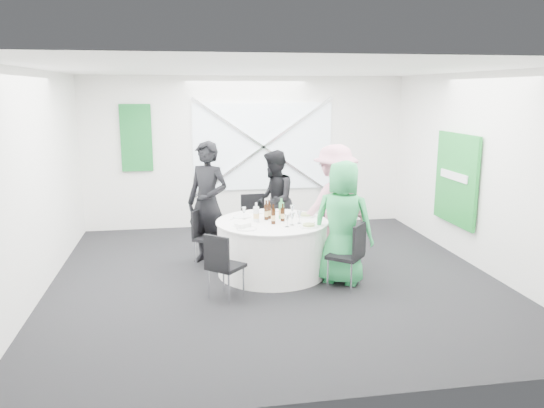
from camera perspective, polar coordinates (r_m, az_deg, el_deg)
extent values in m
plane|color=black|center=(7.40, 0.26, -7.92)|extent=(6.00, 6.00, 0.00)
plane|color=white|center=(6.95, 0.29, 14.30)|extent=(6.00, 6.00, 0.00)
plane|color=white|center=(9.98, -2.72, 5.59)|extent=(6.00, 0.00, 6.00)
plane|color=white|center=(4.19, 7.41, -3.74)|extent=(6.00, 0.00, 6.00)
plane|color=white|center=(7.17, -24.09, 1.94)|extent=(0.00, 6.00, 6.00)
plane|color=white|center=(8.11, 21.67, 3.22)|extent=(0.00, 6.00, 6.00)
cube|color=silver|center=(9.97, -0.98, 6.17)|extent=(2.60, 0.03, 1.60)
cube|color=silver|center=(9.93, -0.94, 6.15)|extent=(2.63, 0.05, 1.84)
cube|color=silver|center=(9.93, -0.94, 6.15)|extent=(2.63, 0.05, 1.84)
cube|color=#125E24|center=(9.86, -14.40, 6.90)|extent=(0.55, 0.04, 1.20)
cube|color=#18862C|center=(8.62, 19.18, 2.54)|extent=(0.05, 1.20, 1.40)
cylinder|color=white|center=(7.47, 0.00, -4.73)|extent=(1.52, 1.52, 0.74)
cylinder|color=white|center=(7.37, 0.00, -1.90)|extent=(1.56, 1.56, 0.02)
cube|color=black|center=(8.50, -1.82, -2.18)|extent=(0.43, 0.43, 0.05)
cube|color=black|center=(8.63, -2.10, -0.32)|extent=(0.39, 0.07, 0.43)
cylinder|color=silver|center=(8.75, -0.99, -3.30)|extent=(0.02, 0.02, 0.41)
cylinder|color=silver|center=(8.69, -3.10, -3.44)|extent=(0.02, 0.02, 0.41)
cylinder|color=silver|center=(8.44, -0.49, -3.88)|extent=(0.02, 0.02, 0.41)
cylinder|color=silver|center=(8.38, -2.67, -4.02)|extent=(0.02, 0.02, 0.41)
cube|color=black|center=(7.87, -6.77, -3.69)|extent=(0.52, 0.52, 0.04)
cube|color=black|center=(7.90, -7.95, -2.00)|extent=(0.22, 0.32, 0.40)
cylinder|color=silver|center=(8.13, -7.16, -4.73)|extent=(0.02, 0.02, 0.38)
cylinder|color=silver|center=(7.88, -8.23, -5.32)|extent=(0.02, 0.02, 0.38)
cylinder|color=silver|center=(7.99, -5.25, -4.99)|extent=(0.02, 0.02, 0.38)
cylinder|color=silver|center=(7.73, -6.28, -5.59)|extent=(0.02, 0.02, 0.38)
cube|color=black|center=(8.25, 5.69, -2.34)|extent=(0.63, 0.63, 0.05)
cube|color=black|center=(8.35, 6.67, -0.30)|extent=(0.28, 0.38, 0.48)
cylinder|color=silver|center=(8.34, 7.42, -4.01)|extent=(0.02, 0.02, 0.46)
cylinder|color=silver|center=(8.56, 5.51, -3.54)|extent=(0.02, 0.02, 0.46)
cylinder|color=silver|center=(8.07, 5.81, -4.53)|extent=(0.02, 0.02, 0.46)
cylinder|color=silver|center=(8.30, 3.88, -4.03)|extent=(0.02, 0.02, 0.46)
cube|color=black|center=(6.98, 7.84, -5.57)|extent=(0.56, 0.56, 0.05)
cube|color=black|center=(6.84, 9.37, -3.90)|extent=(0.28, 0.31, 0.43)
cylinder|color=silver|center=(6.85, 8.51, -7.91)|extent=(0.02, 0.02, 0.41)
cylinder|color=silver|center=(7.13, 9.51, -7.12)|extent=(0.02, 0.02, 0.41)
cylinder|color=silver|center=(6.97, 6.03, -7.49)|extent=(0.02, 0.02, 0.41)
cylinder|color=silver|center=(7.25, 7.11, -6.73)|extent=(0.02, 0.02, 0.41)
cube|color=black|center=(6.60, -4.99, -6.71)|extent=(0.54, 0.54, 0.05)
cube|color=black|center=(6.39, -6.00, -5.22)|extent=(0.30, 0.27, 0.41)
cylinder|color=silver|center=(6.65, -6.84, -8.57)|extent=(0.02, 0.02, 0.39)
cylinder|color=silver|center=(6.47, -4.66, -9.12)|extent=(0.02, 0.02, 0.39)
cylinder|color=silver|center=(6.88, -5.22, -7.82)|extent=(0.02, 0.02, 0.39)
cylinder|color=silver|center=(6.71, -3.08, -8.32)|extent=(0.02, 0.02, 0.39)
imported|color=black|center=(7.85, -6.93, 0.09)|extent=(0.79, 0.74, 1.82)
imported|color=black|center=(8.48, 0.20, 0.37)|extent=(0.57, 0.85, 1.62)
imported|color=pink|center=(7.87, 6.74, -0.07)|extent=(1.25, 0.86, 1.77)
imported|color=green|center=(7.05, 7.60, -2.01)|extent=(0.96, 0.87, 1.66)
cylinder|color=white|center=(7.88, -0.62, -0.83)|extent=(0.28, 0.28, 0.01)
cylinder|color=white|center=(7.60, -3.26, -1.34)|extent=(0.27, 0.27, 0.01)
cylinder|color=white|center=(7.65, 3.63, -1.26)|extent=(0.29, 0.29, 0.01)
cylinder|color=#92B260|center=(7.65, 3.63, -1.11)|extent=(0.19, 0.19, 0.02)
cylinder|color=white|center=(7.06, 3.97, -2.41)|extent=(0.25, 0.25, 0.01)
cylinder|color=#92B260|center=(7.06, 3.97, -2.25)|extent=(0.16, 0.16, 0.02)
cylinder|color=white|center=(6.94, -2.75, -2.65)|extent=(0.27, 0.27, 0.01)
cube|color=white|center=(6.98, -3.16, -2.27)|extent=(0.23, 0.22, 0.05)
cylinder|color=#37190A|center=(7.40, -0.62, -0.89)|extent=(0.06, 0.06, 0.22)
cylinder|color=#37190A|center=(7.37, -0.62, 0.16)|extent=(0.02, 0.02, 0.06)
cylinder|color=tan|center=(7.40, -0.62, -1.06)|extent=(0.06, 0.06, 0.08)
cylinder|color=#37190A|center=(7.47, -0.32, -0.80)|extent=(0.06, 0.06, 0.21)
cylinder|color=#37190A|center=(7.44, -0.33, 0.21)|extent=(0.02, 0.02, 0.06)
cylinder|color=tan|center=(7.48, -0.32, -0.96)|extent=(0.06, 0.06, 0.07)
cylinder|color=#37190A|center=(7.33, 1.16, -1.14)|extent=(0.06, 0.06, 0.19)
cylinder|color=#37190A|center=(7.30, 1.16, -0.20)|extent=(0.02, 0.02, 0.06)
cylinder|color=tan|center=(7.33, 1.16, -1.29)|extent=(0.06, 0.06, 0.07)
cylinder|color=#37190A|center=(7.17, 0.14, -1.34)|extent=(0.06, 0.06, 0.21)
cylinder|color=#37190A|center=(7.14, 0.14, -0.28)|extent=(0.02, 0.02, 0.06)
cylinder|color=tan|center=(7.17, 0.14, -1.51)|extent=(0.06, 0.06, 0.07)
cylinder|color=#3FA656|center=(7.48, 1.02, -0.71)|extent=(0.08, 0.08, 0.23)
cylinder|color=#3FA656|center=(7.45, 1.02, 0.38)|extent=(0.03, 0.03, 0.06)
cylinder|color=tan|center=(7.48, 1.01, -0.88)|extent=(0.08, 0.08, 0.08)
cylinder|color=silver|center=(7.30, -1.71, -1.11)|extent=(0.08, 0.08, 0.21)
cylinder|color=silver|center=(7.27, -1.71, -0.08)|extent=(0.03, 0.03, 0.06)
cylinder|color=tan|center=(7.31, -1.71, -1.27)|extent=(0.08, 0.08, 0.07)
cylinder|color=white|center=(7.48, -3.04, -1.61)|extent=(0.06, 0.06, 0.00)
cylinder|color=white|center=(7.47, -3.04, -1.22)|extent=(0.01, 0.01, 0.10)
cone|color=white|center=(7.45, -3.05, -0.65)|extent=(0.07, 0.07, 0.08)
cylinder|color=white|center=(7.24, 2.95, -2.06)|extent=(0.06, 0.06, 0.00)
cylinder|color=white|center=(7.23, 2.95, -1.66)|extent=(0.01, 0.01, 0.10)
cone|color=white|center=(7.21, 2.96, -1.08)|extent=(0.07, 0.07, 0.08)
cylinder|color=white|center=(7.14, 2.17, -2.27)|extent=(0.06, 0.06, 0.00)
cylinder|color=white|center=(7.13, 2.18, -1.86)|extent=(0.01, 0.01, 0.10)
cone|color=white|center=(7.11, 2.18, -1.27)|extent=(0.07, 0.07, 0.08)
cylinder|color=white|center=(7.60, 2.18, -1.38)|extent=(0.06, 0.06, 0.00)
cylinder|color=white|center=(7.59, 2.19, -1.00)|extent=(0.01, 0.01, 0.10)
cone|color=white|center=(7.57, 2.19, -0.44)|extent=(0.07, 0.07, 0.08)
cylinder|color=white|center=(7.05, 1.65, -2.46)|extent=(0.06, 0.06, 0.00)
cylinder|color=white|center=(7.03, 1.65, -2.05)|extent=(0.01, 0.01, 0.10)
cone|color=white|center=(7.01, 1.65, -1.45)|extent=(0.07, 0.07, 0.08)
cube|color=silver|center=(7.03, -3.69, -2.50)|extent=(0.12, 0.12, 0.01)
cube|color=silver|center=(6.88, -2.31, -2.82)|extent=(0.10, 0.13, 0.01)
cube|color=silver|center=(7.71, -3.45, -1.19)|extent=(0.09, 0.14, 0.01)
cube|color=silver|center=(7.46, -4.39, -1.66)|extent=(0.10, 0.13, 0.01)
cube|color=silver|center=(7.00, 3.50, -2.56)|extent=(0.10, 0.13, 0.01)
cube|color=silver|center=(7.24, 4.40, -2.09)|extent=(0.11, 0.12, 0.01)
cube|color=silver|center=(7.92, 0.72, -0.81)|extent=(0.15, 0.02, 0.01)
cube|color=silver|center=(7.87, -1.88, -0.90)|extent=(0.15, 0.02, 0.01)
cube|color=silver|center=(7.58, 4.08, -1.43)|extent=(0.08, 0.14, 0.01)
cube|color=silver|center=(7.82, 2.55, -0.99)|extent=(0.08, 0.14, 0.01)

